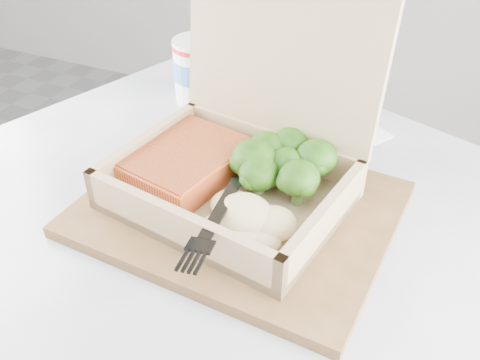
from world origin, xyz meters
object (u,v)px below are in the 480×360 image
at_px(cafe_table, 209,350).
at_px(paper_cup, 199,69).
at_px(takeout_container, 246,145).
at_px(serving_tray, 239,209).

bearing_deg(cafe_table, paper_cup, 118.00).
bearing_deg(takeout_container, paper_cup, 139.45).
bearing_deg(serving_tray, takeout_container, 100.85).
height_order(takeout_container, paper_cup, takeout_container).
distance_m(cafe_table, serving_tray, 0.20).
height_order(cafe_table, paper_cup, paper_cup).
height_order(cafe_table, takeout_container, takeout_container).
bearing_deg(takeout_container, serving_tray, -69.83).
distance_m(cafe_table, takeout_container, 0.26).
relative_size(takeout_container, paper_cup, 2.87).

